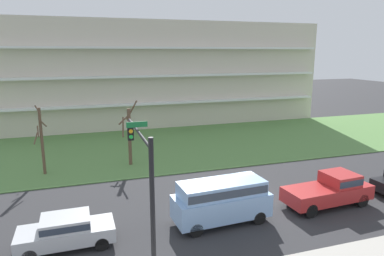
# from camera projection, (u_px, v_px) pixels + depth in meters

# --- Properties ---
(ground) EXTENTS (160.00, 160.00, 0.00)m
(ground) POSITION_uv_depth(u_px,v_px,m) (248.00, 201.00, 21.44)
(ground) COLOR #2D2D30
(grass_lawn_strip) EXTENTS (80.00, 16.00, 0.08)m
(grass_lawn_strip) POSITION_uv_depth(u_px,v_px,m) (184.00, 144.00, 34.44)
(grass_lawn_strip) COLOR #547F42
(grass_lawn_strip) RESTS_ON ground
(apartment_building) EXTENTS (41.54, 14.01, 12.69)m
(apartment_building) POSITION_uv_depth(u_px,v_px,m) (153.00, 72.00, 46.58)
(apartment_building) COLOR beige
(apartment_building) RESTS_ON ground
(tree_far_left) EXTENTS (1.01, 1.00, 5.35)m
(tree_far_left) POSITION_uv_depth(u_px,v_px,m) (42.00, 140.00, 25.50)
(tree_far_left) COLOR brown
(tree_far_left) RESTS_ON ground
(tree_left) EXTENTS (1.59, 1.30, 5.31)m
(tree_left) POSITION_uv_depth(u_px,v_px,m) (129.00, 134.00, 27.77)
(tree_left) COLOR brown
(tree_left) RESTS_ON ground
(pickup_red_near_left) EXTENTS (5.51, 2.31, 1.95)m
(pickup_red_near_left) POSITION_uv_depth(u_px,v_px,m) (330.00, 189.00, 20.71)
(pickup_red_near_left) COLOR #B22828
(pickup_red_near_left) RESTS_ON ground
(van_blue_center_left) EXTENTS (5.30, 2.28, 2.36)m
(van_blue_center_left) POSITION_uv_depth(u_px,v_px,m) (222.00, 199.00, 18.49)
(van_blue_center_left) COLOR #8CB2E0
(van_blue_center_left) RESTS_ON ground
(sedan_silver_center_right) EXTENTS (4.42, 1.85, 1.57)m
(sedan_silver_center_right) POSITION_uv_depth(u_px,v_px,m) (66.00, 230.00, 16.24)
(sedan_silver_center_right) COLOR #B7BABF
(sedan_silver_center_right) RESTS_ON ground
(traffic_signal_mast) EXTENTS (0.90, 5.52, 6.22)m
(traffic_signal_mast) POSITION_uv_depth(u_px,v_px,m) (143.00, 173.00, 13.95)
(traffic_signal_mast) COLOR black
(traffic_signal_mast) RESTS_ON ground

